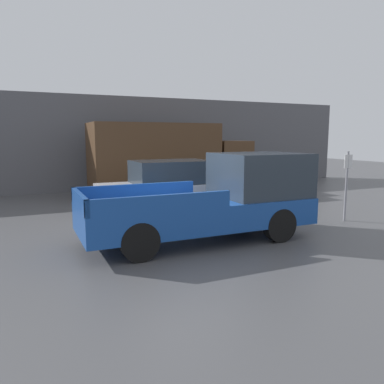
# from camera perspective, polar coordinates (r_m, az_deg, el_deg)

# --- Properties ---
(ground_plane) EXTENTS (60.00, 60.00, 0.00)m
(ground_plane) POSITION_cam_1_polar(r_m,az_deg,el_deg) (9.32, -1.16, -7.43)
(ground_plane) COLOR #4C4C4F
(building_wall) EXTENTS (28.00, 0.15, 4.48)m
(building_wall) POSITION_cam_1_polar(r_m,az_deg,el_deg) (18.42, -13.43, 7.23)
(building_wall) COLOR #56565B
(building_wall) RESTS_ON ground
(pickup_truck) EXTENTS (5.69, 2.08, 2.13)m
(pickup_truck) POSITION_cam_1_polar(r_m,az_deg,el_deg) (9.39, 4.21, -1.09)
(pickup_truck) COLOR #194799
(pickup_truck) RESTS_ON ground
(car) EXTENTS (4.43, 1.93, 1.78)m
(car) POSITION_cam_1_polar(r_m,az_deg,el_deg) (12.31, -3.65, 0.69)
(car) COLOR silver
(car) RESTS_ON ground
(delivery_truck) EXTENTS (7.20, 2.38, 3.13)m
(delivery_truck) POSITION_cam_1_polar(r_m,az_deg,el_deg) (16.74, -3.76, 5.45)
(delivery_truck) COLOR #4C331E
(delivery_truck) RESTS_ON ground
(parking_sign) EXTENTS (0.30, 0.07, 2.12)m
(parking_sign) POSITION_cam_1_polar(r_m,az_deg,el_deg) (12.19, 22.49, 1.44)
(parking_sign) COLOR gray
(parking_sign) RESTS_ON ground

